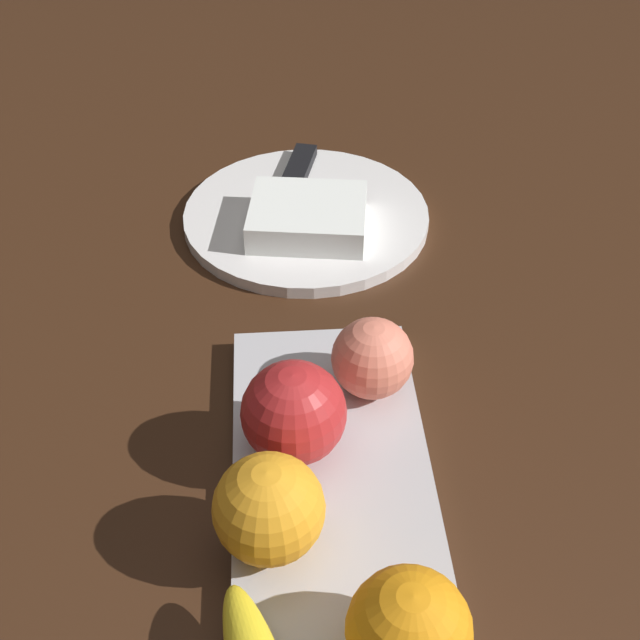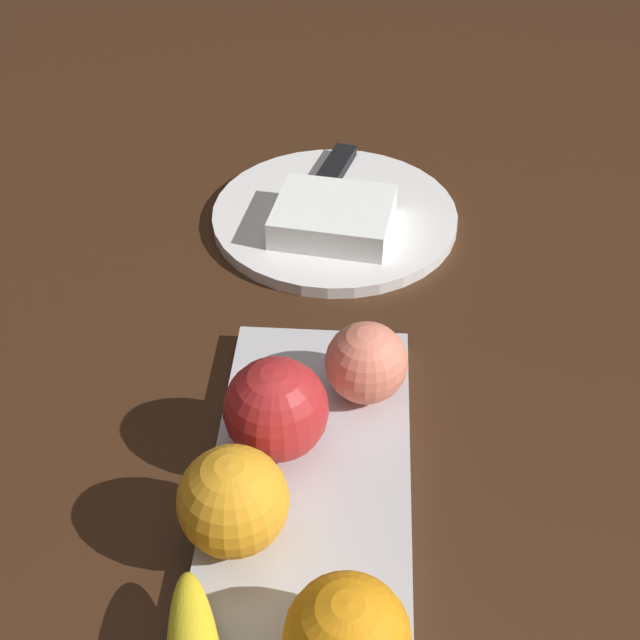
{
  "view_description": "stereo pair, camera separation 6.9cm",
  "coord_description": "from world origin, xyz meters",
  "px_view_note": "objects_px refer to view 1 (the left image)",
  "views": [
    {
      "loc": [
        0.27,
        -0.07,
        0.5
      ],
      "look_at": [
        -0.25,
        -0.03,
        0.05
      ],
      "focal_mm": 46.99,
      "sensor_mm": 36.0,
      "label": 1
    },
    {
      "loc": [
        0.27,
        0.0,
        0.5
      ],
      "look_at": [
        -0.25,
        -0.03,
        0.05
      ],
      "focal_mm": 46.99,
      "sensor_mm": 36.0,
      "label": 2
    }
  ],
  "objects_px": {
    "knife": "(295,177)",
    "fruit_tray": "(342,571)",
    "orange_near_apple": "(402,631)",
    "orange_center": "(269,509)",
    "apple": "(294,413)",
    "dinner_plate": "(306,216)",
    "peach": "(372,358)",
    "folded_napkin": "(308,217)"
  },
  "relations": [
    {
      "from": "knife",
      "to": "fruit_tray",
      "type": "bearing_deg",
      "value": 16.11
    },
    {
      "from": "orange_near_apple",
      "to": "orange_center",
      "type": "height_order",
      "value": "same"
    },
    {
      "from": "apple",
      "to": "dinner_plate",
      "type": "relative_size",
      "value": 0.3
    },
    {
      "from": "orange_near_apple",
      "to": "knife",
      "type": "relative_size",
      "value": 0.41
    },
    {
      "from": "orange_center",
      "to": "knife",
      "type": "height_order",
      "value": "orange_center"
    },
    {
      "from": "orange_near_apple",
      "to": "fruit_tray",
      "type": "bearing_deg",
      "value": -158.14
    },
    {
      "from": "orange_center",
      "to": "dinner_plate",
      "type": "distance_m",
      "value": 0.41
    },
    {
      "from": "apple",
      "to": "orange_near_apple",
      "type": "bearing_deg",
      "value": 17.64
    },
    {
      "from": "orange_center",
      "to": "orange_near_apple",
      "type": "bearing_deg",
      "value": 39.58
    },
    {
      "from": "orange_center",
      "to": "peach",
      "type": "height_order",
      "value": "orange_center"
    },
    {
      "from": "dinner_plate",
      "to": "knife",
      "type": "distance_m",
      "value": 0.06
    },
    {
      "from": "orange_near_apple",
      "to": "orange_center",
      "type": "xyz_separation_m",
      "value": [
        -0.09,
        -0.07,
        0.0
      ]
    },
    {
      "from": "fruit_tray",
      "to": "orange_near_apple",
      "type": "xyz_separation_m",
      "value": [
        0.07,
        0.03,
        0.05
      ]
    },
    {
      "from": "apple",
      "to": "dinner_plate",
      "type": "distance_m",
      "value": 0.33
    },
    {
      "from": "orange_center",
      "to": "peach",
      "type": "xyz_separation_m",
      "value": [
        -0.14,
        0.08,
        -0.0
      ]
    },
    {
      "from": "dinner_plate",
      "to": "fruit_tray",
      "type": "bearing_deg",
      "value": 0.0
    },
    {
      "from": "orange_near_apple",
      "to": "dinner_plate",
      "type": "xyz_separation_m",
      "value": [
        -0.49,
        -0.03,
        -0.05
      ]
    },
    {
      "from": "orange_center",
      "to": "dinner_plate",
      "type": "relative_size",
      "value": 0.29
    },
    {
      "from": "orange_near_apple",
      "to": "dinner_plate",
      "type": "height_order",
      "value": "orange_near_apple"
    },
    {
      "from": "fruit_tray",
      "to": "apple",
      "type": "height_order",
      "value": "apple"
    },
    {
      "from": "apple",
      "to": "orange_near_apple",
      "type": "xyz_separation_m",
      "value": [
        0.17,
        0.05,
        -0.0
      ]
    },
    {
      "from": "fruit_tray",
      "to": "dinner_plate",
      "type": "distance_m",
      "value": 0.42
    },
    {
      "from": "fruit_tray",
      "to": "peach",
      "type": "relative_size",
      "value": 7.15
    },
    {
      "from": "fruit_tray",
      "to": "folded_napkin",
      "type": "xyz_separation_m",
      "value": [
        -0.39,
        0.0,
        0.02
      ]
    },
    {
      "from": "fruit_tray",
      "to": "peach",
      "type": "bearing_deg",
      "value": 166.8
    },
    {
      "from": "dinner_plate",
      "to": "folded_napkin",
      "type": "height_order",
      "value": "folded_napkin"
    },
    {
      "from": "peach",
      "to": "knife",
      "type": "xyz_separation_m",
      "value": [
        -0.32,
        -0.05,
        -0.03
      ]
    },
    {
      "from": "folded_napkin",
      "to": "orange_near_apple",
      "type": "bearing_deg",
      "value": 3.44
    },
    {
      "from": "peach",
      "to": "folded_napkin",
      "type": "relative_size",
      "value": 0.56
    },
    {
      "from": "apple",
      "to": "peach",
      "type": "bearing_deg",
      "value": 132.53
    },
    {
      "from": "peach",
      "to": "knife",
      "type": "relative_size",
      "value": 0.36
    },
    {
      "from": "fruit_tray",
      "to": "knife",
      "type": "distance_m",
      "value": 0.48
    },
    {
      "from": "knife",
      "to": "orange_center",
      "type": "bearing_deg",
      "value": 10.42
    },
    {
      "from": "fruit_tray",
      "to": "folded_napkin",
      "type": "height_order",
      "value": "folded_napkin"
    },
    {
      "from": "apple",
      "to": "orange_near_apple",
      "type": "relative_size",
      "value": 1.05
    },
    {
      "from": "orange_near_apple",
      "to": "folded_napkin",
      "type": "height_order",
      "value": "orange_near_apple"
    },
    {
      "from": "folded_napkin",
      "to": "knife",
      "type": "distance_m",
      "value": 0.09
    },
    {
      "from": "fruit_tray",
      "to": "orange_center",
      "type": "distance_m",
      "value": 0.07
    },
    {
      "from": "apple",
      "to": "peach",
      "type": "relative_size",
      "value": 1.19
    },
    {
      "from": "peach",
      "to": "folded_napkin",
      "type": "distance_m",
      "value": 0.23
    },
    {
      "from": "peach",
      "to": "folded_napkin",
      "type": "bearing_deg",
      "value": -170.72
    },
    {
      "from": "orange_near_apple",
      "to": "apple",
      "type": "bearing_deg",
      "value": -162.36
    }
  ]
}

